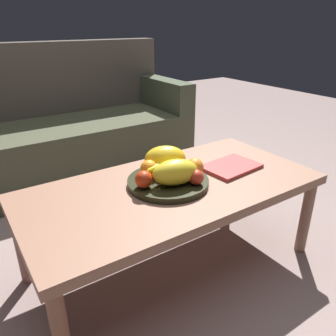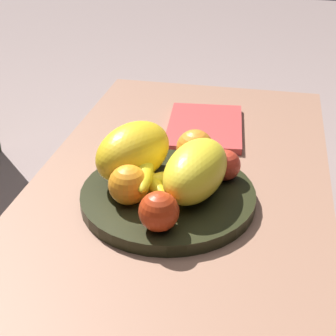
{
  "view_description": "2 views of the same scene",
  "coord_description": "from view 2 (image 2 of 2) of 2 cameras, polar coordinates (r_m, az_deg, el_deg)",
  "views": [
    {
      "loc": [
        -0.7,
        -1.01,
        1.03
      ],
      "look_at": [
        -0.02,
        0.01,
        0.49
      ],
      "focal_mm": 35.59,
      "sensor_mm": 36.0,
      "label": 1
    },
    {
      "loc": [
        -0.81,
        -0.16,
        0.96
      ],
      "look_at": [
        -0.02,
        0.01,
        0.49
      ],
      "focal_mm": 54.08,
      "sensor_mm": 36.0,
      "label": 2
    }
  ],
  "objects": [
    {
      "name": "coffee_table",
      "position": [
        1.02,
        0.73,
        -5.33
      ],
      "size": [
        1.24,
        0.61,
        0.41
      ],
      "color": "#93664F",
      "rests_on": "ground_plane"
    },
    {
      "name": "fruit_bowl",
      "position": [
        0.97,
        0.0,
        -3.19
      ],
      "size": [
        0.33,
        0.33,
        0.03
      ],
      "primitive_type": "cylinder",
      "color": "black",
      "rests_on": "coffee_table"
    },
    {
      "name": "melon_large_front",
      "position": [
        0.99,
        -3.93,
        1.83
      ],
      "size": [
        0.21,
        0.18,
        0.11
      ],
      "primitive_type": "ellipsoid",
      "rotation": [
        0.0,
        0.0,
        -0.45
      ],
      "color": "yellow",
      "rests_on": "fruit_bowl"
    },
    {
      "name": "melon_smaller_beside",
      "position": [
        0.93,
        3.15,
        -0.29
      ],
      "size": [
        0.2,
        0.14,
        0.1
      ],
      "primitive_type": "ellipsoid",
      "rotation": [
        0.0,
        0.0,
        -0.23
      ],
      "color": "yellow",
      "rests_on": "fruit_bowl"
    },
    {
      "name": "orange_front",
      "position": [
        1.04,
        3.05,
        2.25
      ],
      "size": [
        0.08,
        0.08,
        0.08
      ],
      "primitive_type": "sphere",
      "color": "orange",
      "rests_on": "fruit_bowl"
    },
    {
      "name": "orange_left",
      "position": [
        0.92,
        -4.48,
        -1.9
      ],
      "size": [
        0.07,
        0.07,
        0.07
      ],
      "primitive_type": "sphere",
      "color": "orange",
      "rests_on": "fruit_bowl"
    },
    {
      "name": "apple_front",
      "position": [
        0.85,
        -0.9,
        -4.93
      ],
      "size": [
        0.07,
        0.07,
        0.07
      ],
      "primitive_type": "sphere",
      "color": "#BA3213",
      "rests_on": "fruit_bowl"
    },
    {
      "name": "apple_left",
      "position": [
        0.99,
        6.45,
        0.32
      ],
      "size": [
        0.06,
        0.06,
        0.06
      ],
      "primitive_type": "sphere",
      "color": "red",
      "rests_on": "fruit_bowl"
    },
    {
      "name": "banana_bunch",
      "position": [
        0.96,
        -2.32,
        -1.15
      ],
      "size": [
        0.16,
        0.13,
        0.06
      ],
      "color": "gold",
      "rests_on": "fruit_bowl"
    },
    {
      "name": "magazine",
      "position": [
        1.26,
        4.17,
        4.65
      ],
      "size": [
        0.27,
        0.2,
        0.02
      ],
      "primitive_type": "cube",
      "rotation": [
        0.0,
        0.0,
        0.09
      ],
      "color": "#BC3B38",
      "rests_on": "coffee_table"
    }
  ]
}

